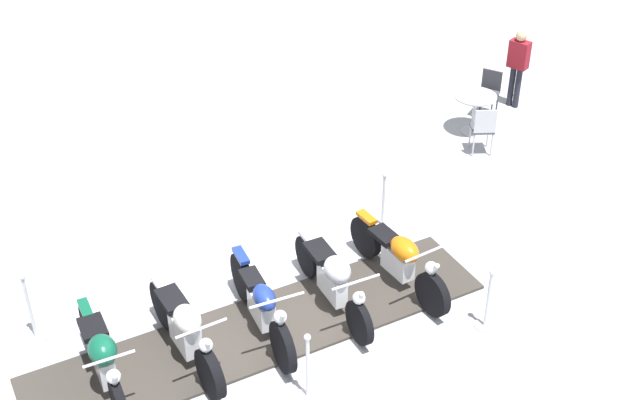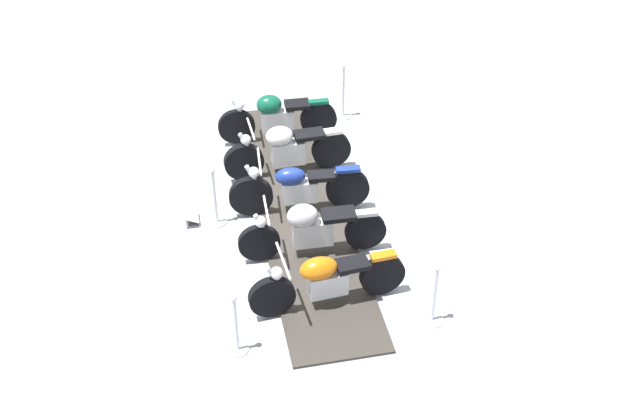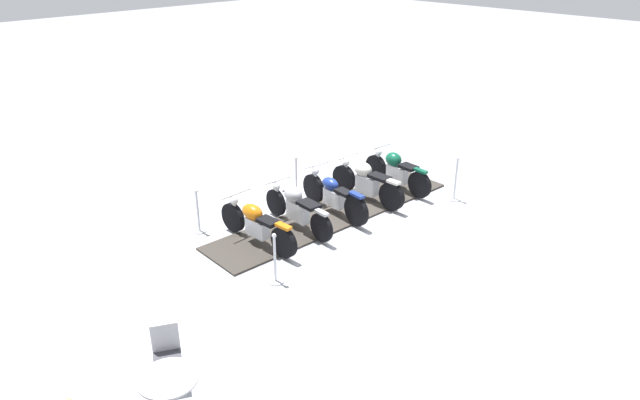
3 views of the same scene
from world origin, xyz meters
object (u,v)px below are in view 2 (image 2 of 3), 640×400
motorcycle_cream (286,149)px  motorcycle_chrome (310,228)px  motorcycle_copper (326,279)px  stanchion_left_rear (434,304)px  stanchion_right_mid (215,205)px  stanchion_right_rear (237,332)px  motorcycle_navy (298,188)px  stanchion_left_front (343,100)px  motorcycle_forest (276,116)px  info_placard (192,218)px

motorcycle_cream → motorcycle_chrome: (2.22, -0.12, 0.02)m
motorcycle_copper → stanchion_left_rear: (0.66, 1.39, -0.18)m
stanchion_right_mid → stanchion_right_rear: stanchion_right_mid is taller
motorcycle_navy → stanchion_right_mid: motorcycle_navy is taller
stanchion_left_rear → stanchion_right_mid: bearing=-138.3°
motorcycle_chrome → stanchion_left_front: 4.19m
motorcycle_forest → stanchion_right_rear: motorcycle_forest is taller
motorcycle_cream → motorcycle_navy: bearing=87.3°
motorcycle_cream → stanchion_right_mid: (1.05, -1.41, -0.16)m
stanchion_left_rear → motorcycle_copper: bearing=-115.6°
stanchion_right_mid → stanchion_left_front: size_ratio=0.95×
motorcycle_cream → stanchion_left_rear: (4.00, 1.22, -0.20)m
info_placard → stanchion_right_rear: bearing=-172.3°
motorcycle_navy → motorcycle_forest: bearing=-85.5°
stanchion_right_mid → motorcycle_forest: bearing=146.2°
stanchion_left_rear → stanchion_left_front: size_ratio=0.92×
motorcycle_chrome → stanchion_left_front: size_ratio=2.02×
motorcycle_navy → stanchion_right_rear: bearing=68.8°
stanchion_left_front → info_placard: size_ratio=2.87×
motorcycle_forest → motorcycle_navy: (2.22, -0.10, -0.03)m
motorcycle_copper → motorcycle_chrome: bearing=-94.2°
motorcycle_chrome → stanchion_left_rear: stanchion_left_rear is taller
stanchion_left_rear → stanchion_right_rear: stanchion_left_rear is taller
stanchion_left_rear → stanchion_right_rear: (-0.13, -2.76, 0.02)m
motorcycle_copper → stanchion_right_rear: motorcycle_copper is taller
stanchion_right_mid → stanchion_right_rear: 2.82m
motorcycle_copper → stanchion_left_front: stanchion_left_front is taller
motorcycle_chrome → stanchion_left_rear: (1.78, 1.34, -0.22)m
stanchion_left_rear → info_placard: 4.33m
motorcycle_forest → stanchion_left_rear: size_ratio=2.12×
motorcycle_forest → info_placard: size_ratio=5.60×
motorcycle_cream → info_placard: bearing=27.0°
stanchion_right_mid → stanchion_left_rear: bearing=41.7°
stanchion_right_rear → info_placard: size_ratio=2.59×
motorcycle_forest → motorcycle_cream: size_ratio=0.98×
stanchion_left_rear → stanchion_right_rear: size_ratio=1.02×
motorcycle_chrome → info_placard: bearing=-33.4°
stanchion_left_rear → motorcycle_navy: bearing=-156.2°
motorcycle_cream → stanchion_left_rear: 4.18m
info_placard → stanchion_right_mid: bearing=-106.8°
motorcycle_navy → motorcycle_chrome: bearing=93.8°
motorcycle_navy → stanchion_left_front: bearing=-112.2°
motorcycle_forest → stanchion_right_rear: 5.23m
motorcycle_forest → motorcycle_cream: bearing=92.5°
motorcycle_forest → stanchion_left_front: bearing=-155.1°
motorcycle_chrome → stanchion_left_rear: 2.24m
motorcycle_cream → stanchion_right_rear: motorcycle_cream is taller
motorcycle_forest → info_placard: (2.02, -1.84, -0.48)m
motorcycle_chrome → motorcycle_copper: bearing=92.2°
stanchion_left_rear → info_placard: size_ratio=2.64×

